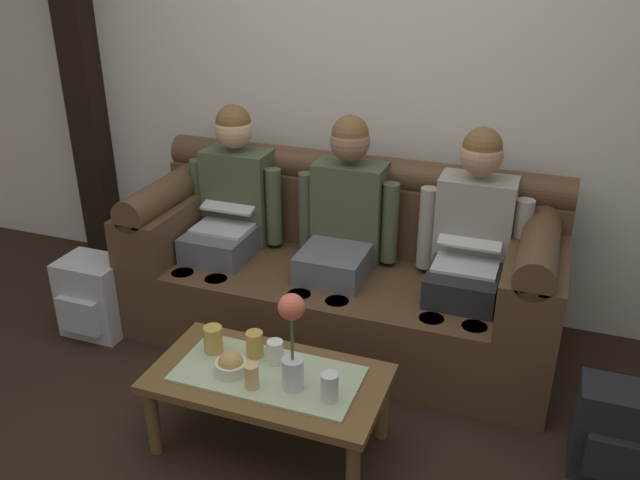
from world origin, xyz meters
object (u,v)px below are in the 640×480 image
Objects in this scene: coffee_table at (268,384)px; cup_far_right at (255,344)px; flower_vase at (292,339)px; cup_near_right at (213,339)px; couch at (342,272)px; snack_bowl at (231,365)px; backpack_left at (94,297)px; person_middle at (343,224)px; cup_far_left at (252,376)px; cup_far_center at (330,387)px; cup_near_left at (275,352)px; person_left at (230,208)px; person_right at (470,243)px; backpack_right at (616,433)px.

cup_far_right reaches higher than coffee_table.
flower_vase reaches higher than cup_near_right.
couch is 0.98m from cup_near_right.
backpack_left is (-1.15, 0.56, -0.20)m from snack_bowl.
coffee_table is at bearing -90.00° from person_middle.
couch is 21.50× the size of cup_far_left.
cup_far_center is at bearing -13.47° from cup_near_right.
cup_near_left is at bearing 3.30° from cup_near_right.
couch is 18.65× the size of cup_far_center.
coffee_table is (0.00, -0.99, -0.05)m from couch.
cup_far_right is (0.56, -0.89, -0.22)m from person_left.
flower_vase is 0.33m from cup_far_right.
person_middle is 1.23× the size of coffee_table.
couch is 0.73m from person_left.
cup_near_left is at bearing 83.90° from cup_far_left.
person_left reaches higher than cup_near_left.
flower_vase is 3.51× the size of cup_near_right.
cup_far_center reaches higher than cup_near_left.
person_right is at bearing 57.84° from cup_far_left.
person_middle reaches higher than cup_far_center.
backpack_left reaches higher than coffee_table.
flower_vase is at bearing -20.93° from coffee_table.
person_left reaches higher than cup_near_right.
cup_far_left is at bearing -96.10° from cup_near_left.
cup_far_right is at bearing -171.10° from backpack_right.
person_left is 1.19m from snack_bowl.
coffee_table is 0.15m from cup_far_left.
person_right is at bearing 62.93° from flower_vase.
coffee_table is 1.44m from backpack_right.
cup_far_center is (0.97, -1.07, -0.22)m from person_left.
cup_far_left is (-0.69, -1.10, -0.23)m from person_right.
flower_vase reaches higher than snack_bowl.
couch is 5.28× the size of flower_vase.
cup_far_right is 1.54m from backpack_right.
cup_far_right is at bearing -96.70° from couch.
cup_near_right is 1.16× the size of cup_far_left.
cup_far_left is at bearing -162.69° from backpack_right.
person_left is 11.56× the size of cup_far_left.
cup_far_right is at bearing 147.92° from flower_vase.
cup_near_left is 0.11m from cup_far_right.
cup_far_right is at bearing -96.72° from person_middle.
cup_far_left is (-0.02, -1.10, -0.23)m from person_middle.
cup_near_right reaches higher than cup_far_right.
snack_bowl is 0.45m from cup_far_center.
cup_near_left is (0.14, 0.13, 0.02)m from snack_bowl.
person_left is 1.00× the size of person_middle.
person_middle is 10.03× the size of cup_far_center.
person_right reaches higher than cup_far_left.
cup_near_right is at bearing -23.81° from backpack_left.
cup_near_left is 0.19m from cup_far_left.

